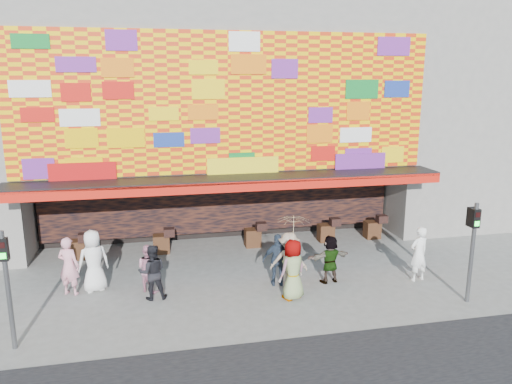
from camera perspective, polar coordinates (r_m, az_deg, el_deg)
ground at (r=15.22m, az=-0.57°, el=-12.11°), size 90.00×90.00×0.00m
shop_building at (r=21.88m, az=-4.94°, el=9.80°), size 15.20×9.40×10.00m
neighbor_right at (r=26.64m, az=24.62°, el=10.92°), size 11.00×8.00×12.00m
signal_left at (r=13.31m, az=-26.61°, el=-8.68°), size 0.22×0.20×3.00m
signal_right at (r=15.65m, az=23.56°, el=-5.21°), size 0.22×0.20×3.00m
ped_a at (r=16.18m, az=-18.08°, el=-7.49°), size 1.10×0.91×1.94m
ped_b at (r=16.19m, az=-20.62°, el=-7.93°), size 0.78×0.66×1.81m
ped_c at (r=15.22m, az=-11.77°, el=-8.96°), size 0.83×0.65×1.68m
ped_d at (r=15.68m, az=3.77°, el=-7.81°), size 1.31×1.01×1.79m
ped_e at (r=15.84m, az=2.54°, el=-7.76°), size 1.04×0.55×1.69m
ped_f at (r=16.25m, az=8.45°, el=-7.58°), size 1.50×0.67×1.56m
ped_g at (r=14.93m, az=4.23°, el=-8.83°), size 1.06×0.91×1.83m
ped_h at (r=17.00m, az=18.10°, el=-6.73°), size 0.74×0.57×1.81m
ped_i at (r=15.80m, az=-12.23°, el=-8.49°), size 0.92×0.91×1.50m
parasol at (r=14.52m, az=4.31°, el=-4.38°), size 1.09×1.10×1.82m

